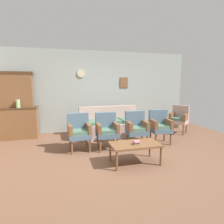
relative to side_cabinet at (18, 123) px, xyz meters
The scene contains 14 objects.
ground_plane 3.42m from the side_cabinet, 41.61° to the right, with size 7.68×7.68×0.00m, color brown.
wall_back_with_decor 2.71m from the side_cabinet, ahead, with size 6.40×0.09×2.70m.
side_cabinet is the anchor object (origin of this frame).
cabinet_upper_hutch 0.99m from the side_cabinet, 90.00° to the left, with size 0.99×0.38×1.03m.
vase_on_cabinet 0.62m from the side_cabinet, 68.90° to the right, with size 0.12×0.12×0.24m, color #9EBC81.
floral_couch 2.78m from the side_cabinet, 10.08° to the right, with size 1.93×0.89×0.90m.
armchair_near_cabinet 2.25m from the side_cabinet, 42.78° to the right, with size 0.54×0.52×0.90m.
armchair_by_doorway 2.83m from the side_cabinet, 34.45° to the right, with size 0.53×0.51×0.90m.
armchair_row_middle 3.51m from the side_cabinet, 26.86° to the right, with size 0.56×0.53×0.90m.
armchair_near_couch_end 4.14m from the side_cabinet, 21.73° to the right, with size 0.56×0.54×0.90m.
wingback_chair_by_fireplace 5.05m from the side_cabinet, ahead, with size 0.71×0.71×0.90m.
coffee_table 3.73m from the side_cabinet, 44.13° to the right, with size 1.00×0.56×0.42m.
book_stack_on_table 3.79m from the side_cabinet, 44.71° to the right, with size 0.15×0.10×0.07m.
floor_vase_by_wall 5.38m from the side_cabinet, ahead, with size 0.21×0.21×0.79m, color gray.
Camera 1 is at (-1.27, -3.76, 1.64)m, focal length 30.02 mm.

